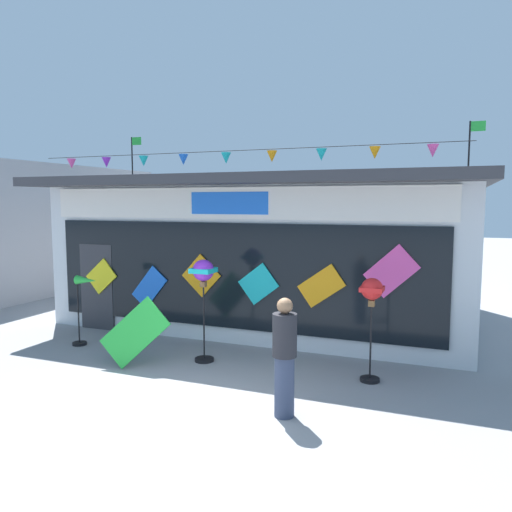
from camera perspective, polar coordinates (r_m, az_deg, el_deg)
The scene contains 7 objects.
ground_plane at distance 7.34m, azimuth -8.56°, elevation -17.87°, with size 80.00×80.00×0.00m, color gray.
kite_shop_building at distance 13.09m, azimuth 2.47°, elevation 0.94°, with size 9.93×6.84×4.85m.
wind_spinner_far_left at distance 10.93m, azimuth -19.00°, elevation -4.30°, with size 0.62×0.29×1.48m.
wind_spinner_left at distance 9.30m, azimuth -6.01°, elevation -2.67°, with size 0.41×0.41×1.92m.
wind_spinner_center_left at distance 8.45m, azimuth 13.04°, elevation -4.78°, with size 0.37×0.37×1.74m.
person_near_camera at distance 7.06m, azimuth 3.27°, elevation -11.37°, with size 0.34×0.34×1.68m.
display_kite_on_ground at distance 9.34m, azimuth -13.64°, elevation -8.48°, with size 0.66×0.03×1.21m, color green.
Camera 1 is at (3.43, -5.76, 2.98)m, focal length 35.12 mm.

